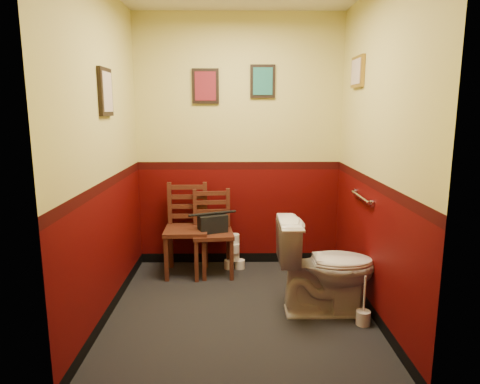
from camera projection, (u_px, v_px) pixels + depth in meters
floor at (240, 311)px, 3.69m from camera, size 2.20×2.40×0.00m
wall_back at (239, 143)px, 4.61m from camera, size 2.20×0.00×2.70m
wall_front at (244, 180)px, 2.26m from camera, size 2.20×0.00×2.70m
wall_left at (103, 155)px, 3.42m from camera, size 0.00×2.40×2.70m
wall_right at (376, 155)px, 3.45m from camera, size 0.00×2.40×2.70m
grab_bar at (361, 197)px, 3.77m from camera, size 0.05×0.56×0.06m
framed_print_back_a at (205, 86)px, 4.47m from camera, size 0.28×0.04×0.36m
framed_print_back_b at (263, 81)px, 4.47m from camera, size 0.26×0.04×0.34m
framed_print_left at (106, 92)px, 3.42m from camera, size 0.04×0.30×0.38m
framed_print_right at (357, 72)px, 3.90m from camera, size 0.04×0.34×0.28m
toilet at (326, 267)px, 3.61m from camera, size 0.83×0.46×0.81m
toilet_brush at (363, 317)px, 3.45m from camera, size 0.12×0.12×0.41m
chair_left at (187, 229)px, 4.48m from camera, size 0.45×0.45×0.95m
chair_right at (213, 233)px, 4.47m from camera, size 0.45×0.45×0.88m
handbag at (213, 223)px, 4.41m from camera, size 0.32×0.24×0.21m
tp_stack at (234, 254)px, 4.64m from camera, size 0.22×0.14×0.39m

